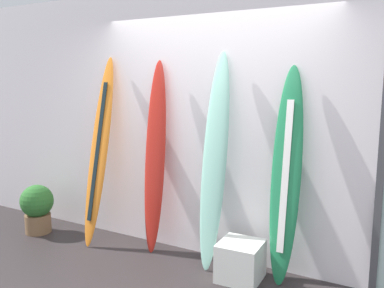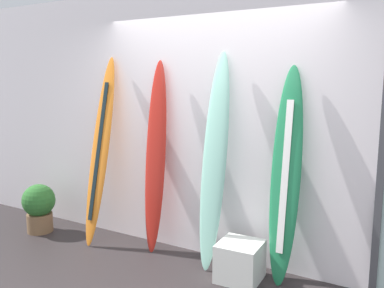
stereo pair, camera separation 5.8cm
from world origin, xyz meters
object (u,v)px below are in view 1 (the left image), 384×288
object	(u,v)px
surfboard_seafoam	(214,163)
potted_plant	(37,207)
surfboard_crimson	(155,158)
surfboard_emerald	(286,178)
surfboard_sunset	(99,151)
display_block_left	(241,261)

from	to	relation	value
surfboard_seafoam	potted_plant	size ratio (longest dim) A/B	3.59
surfboard_crimson	surfboard_emerald	bearing A→B (deg)	-0.05
surfboard_seafoam	surfboard_crimson	bearing A→B (deg)	176.94
surfboard_sunset	surfboard_seafoam	world-z (taller)	surfboard_seafoam
surfboard_seafoam	surfboard_emerald	bearing A→B (deg)	3.06
surfboard_crimson	surfboard_seafoam	bearing A→B (deg)	-3.06
potted_plant	surfboard_crimson	bearing A→B (deg)	10.49
surfboard_crimson	display_block_left	bearing A→B (deg)	-9.45
potted_plant	surfboard_sunset	bearing A→B (deg)	11.95
display_block_left	potted_plant	world-z (taller)	potted_plant
surfboard_sunset	surfboard_emerald	xyz separation A→B (m)	(2.11, 0.10, -0.08)
potted_plant	surfboard_emerald	bearing A→B (deg)	5.49
surfboard_seafoam	potted_plant	bearing A→B (deg)	-173.77
surfboard_crimson	display_block_left	size ratio (longest dim) A/B	5.09
surfboard_crimson	potted_plant	size ratio (longest dim) A/B	3.47
surfboard_crimson	potted_plant	xyz separation A→B (m)	(-1.55, -0.29, -0.71)
surfboard_seafoam	display_block_left	distance (m)	0.95
surfboard_sunset	surfboard_emerald	bearing A→B (deg)	2.81
surfboard_crimson	potted_plant	bearing A→B (deg)	-169.51
surfboard_sunset	potted_plant	bearing A→B (deg)	-168.05
surfboard_sunset	display_block_left	bearing A→B (deg)	-2.39
surfboard_sunset	display_block_left	world-z (taller)	surfboard_sunset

